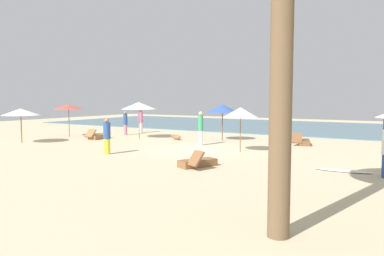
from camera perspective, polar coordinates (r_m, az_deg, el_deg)
The scene contains 16 objects.
ground_plane at distance 19.39m, azimuth 0.70°, elevation -3.29°, with size 60.00×60.00×0.00m, color beige.
ocean_water at distance 35.01m, azimuth 15.07°, elevation 0.16°, with size 48.00×16.00×0.06m, color slate.
umbrella_0 at distance 18.73m, azimuth 7.27°, elevation 2.33°, with size 1.71×1.71×2.18m.
umbrella_1 at distance 24.87m, azimuth -7.94°, elevation 3.32°, with size 2.25×2.25×2.35m.
umbrella_3 at distance 27.08m, azimuth -17.94°, elevation 3.03°, with size 1.92×1.92×2.19m.
umbrella_4 at distance 24.24m, azimuth -24.20°, elevation 2.20°, with size 2.15×2.15×2.01m.
umbrella_5 at distance 23.52m, azimuth 4.57°, elevation 2.94°, with size 1.96×1.96×2.23m.
lounger_0 at distance 14.72m, azimuth 0.82°, elevation -5.18°, with size 1.23×1.77×0.71m.
lounger_1 at distance 22.34m, azimuth 16.27°, elevation -1.99°, with size 1.07×1.77×0.71m.
lounger_2 at distance 25.12m, azimuth -13.79°, elevation -1.22°, with size 0.74×1.75×0.67m.
person_0 at distance 28.71m, azimuth -7.69°, elevation 1.03°, with size 0.49×0.49×1.76m.
person_1 at distance 27.30m, azimuth -9.93°, elevation 0.76°, with size 0.40×0.40×1.68m.
person_3 at distance 21.13m, azimuth 1.29°, elevation 0.05°, with size 0.37×0.37×1.88m.
person_4 at distance 18.30m, azimuth -12.58°, elevation -1.20°, with size 0.36×0.36×1.69m.
dog at distance 23.84m, azimuth -2.37°, elevation -1.39°, with size 0.71×0.34×0.33m.
surfboard at distance 14.88m, azimuth 21.65°, elevation -5.93°, with size 2.02×0.59×0.07m.
Camera 1 is at (9.81, -16.51, 2.69)m, focal length 35.72 mm.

